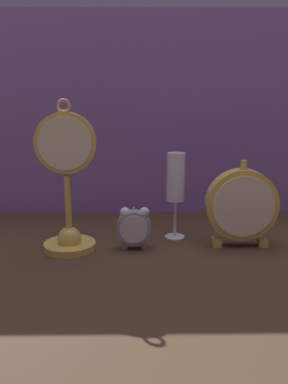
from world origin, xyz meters
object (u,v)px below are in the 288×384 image
object	(u,v)px
alarm_clock_twin_bell	(134,226)
mantel_clock_silver	(242,205)
champagne_flute	(176,182)
pocket_watch_on_stand	(68,194)

from	to	relation	value
alarm_clock_twin_bell	mantel_clock_silver	xyz separation A→B (m)	(0.25, 0.01, 0.04)
champagne_flute	mantel_clock_silver	bearing A→B (deg)	-22.64
champagne_flute	alarm_clock_twin_bell	bearing A→B (deg)	-142.98
pocket_watch_on_stand	alarm_clock_twin_bell	distance (m)	0.17
mantel_clock_silver	champagne_flute	world-z (taller)	champagne_flute
pocket_watch_on_stand	champagne_flute	bearing A→B (deg)	17.23
alarm_clock_twin_bell	mantel_clock_silver	distance (m)	0.25
pocket_watch_on_stand	mantel_clock_silver	size ratio (longest dim) A/B	1.67
pocket_watch_on_stand	mantel_clock_silver	distance (m)	0.39
pocket_watch_on_stand	alarm_clock_twin_bell	bearing A→B (deg)	0.42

